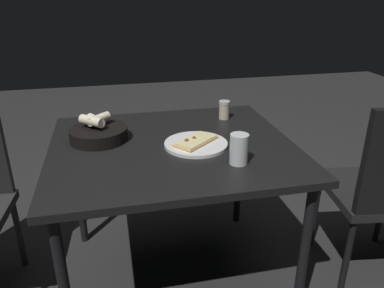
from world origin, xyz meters
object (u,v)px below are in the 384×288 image
object	(u,v)px
dining_table	(173,157)
pizza_plate	(196,143)
pepper_shaker	(224,111)
beer_glass	(239,150)
bread_basket	(98,132)

from	to	relation	value
dining_table	pizza_plate	world-z (taller)	pizza_plate
dining_table	pepper_shaker	distance (m)	0.43
beer_glass	pepper_shaker	world-z (taller)	beer_glass
bread_basket	beer_glass	distance (m)	0.64
dining_table	bread_basket	bearing A→B (deg)	-110.32
bread_basket	pepper_shaker	world-z (taller)	bread_basket
dining_table	beer_glass	world-z (taller)	beer_glass
beer_glass	pepper_shaker	xyz separation A→B (m)	(-0.51, 0.10, -0.01)
dining_table	bread_basket	xyz separation A→B (m)	(-0.11, -0.31, 0.10)
pepper_shaker	pizza_plate	bearing A→B (deg)	-35.46
pizza_plate	beer_glass	distance (m)	0.24
beer_glass	pepper_shaker	bearing A→B (deg)	169.08
pizza_plate	bread_basket	world-z (taller)	bread_basket
pizza_plate	beer_glass	xyz separation A→B (m)	(0.20, 0.12, 0.04)
pizza_plate	pepper_shaker	world-z (taller)	pepper_shaker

